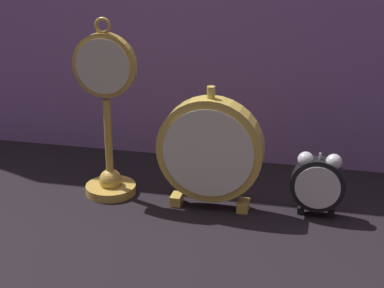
{
  "coord_description": "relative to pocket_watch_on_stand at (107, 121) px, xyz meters",
  "views": [
    {
      "loc": [
        0.23,
        -0.93,
        0.52
      ],
      "look_at": [
        0.0,
        0.08,
        0.12
      ],
      "focal_mm": 60.0,
      "sensor_mm": 36.0,
      "label": 1
    }
  ],
  "objects": [
    {
      "name": "alarm_clock_twin_bell",
      "position": [
        0.38,
        -0.01,
        -0.08
      ],
      "size": [
        0.09,
        0.03,
        0.12
      ],
      "color": "black",
      "rests_on": "ground_plane"
    },
    {
      "name": "ground_plane",
      "position": [
        0.16,
        -0.11,
        -0.14
      ],
      "size": [
        4.0,
        4.0,
        0.0
      ],
      "primitive_type": "plane",
      "color": "black"
    },
    {
      "name": "mantel_clock_silver",
      "position": [
        0.19,
        -0.02,
        -0.03
      ],
      "size": [
        0.19,
        0.04,
        0.23
      ],
      "color": "gold",
      "rests_on": "ground_plane"
    },
    {
      "name": "pocket_watch_on_stand",
      "position": [
        0.0,
        0.0,
        0.0
      ],
      "size": [
        0.12,
        0.09,
        0.33
      ],
      "color": "gold",
      "rests_on": "ground_plane"
    }
  ]
}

